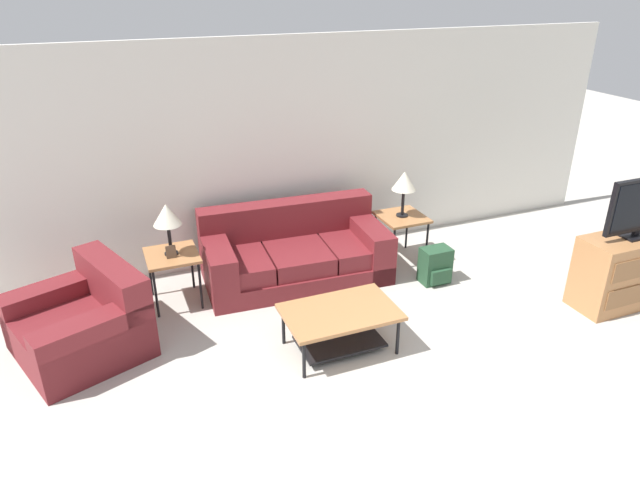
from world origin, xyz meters
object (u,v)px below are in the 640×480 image
object	(u,v)px
armchair	(83,324)
side_table_right	(402,220)
coffee_table	(340,320)
tv_console	(626,270)
couch	(295,254)
table_lamp_left	(167,216)
side_table_left	(172,259)
backpack	(435,266)
table_lamp_right	(404,182)

from	to	relation	value
armchair	side_table_right	size ratio (longest dim) A/B	2.42
coffee_table	tv_console	world-z (taller)	tv_console
side_table_right	tv_console	world-z (taller)	tv_console
couch	table_lamp_left	size ratio (longest dim) A/B	3.79
side_table_right	side_table_left	bearing A→B (deg)	180.00
coffee_table	backpack	world-z (taller)	coffee_table
armchair	table_lamp_right	bearing A→B (deg)	8.70
table_lamp_left	backpack	size ratio (longest dim) A/B	1.33
couch	side_table_right	distance (m)	1.37
table_lamp_right	tv_console	world-z (taller)	table_lamp_right
table_lamp_left	tv_console	size ratio (longest dim) A/B	0.51
armchair	table_lamp_right	size ratio (longest dim) A/B	2.49
couch	side_table_right	size ratio (longest dim) A/B	3.68
couch	table_lamp_right	xyz separation A→B (m)	(1.35, -0.04, 0.71)
couch	backpack	bearing A→B (deg)	-26.20
couch	table_lamp_left	world-z (taller)	table_lamp_left
couch	armchair	world-z (taller)	couch
table_lamp_left	backpack	world-z (taller)	table_lamp_left
side_table_right	backpack	bearing A→B (deg)	-83.12
backpack	side_table_right	bearing A→B (deg)	96.88
table_lamp_left	side_table_right	bearing A→B (deg)	-0.00
armchair	tv_console	world-z (taller)	armchair
side_table_right	tv_console	size ratio (longest dim) A/B	0.52
coffee_table	side_table_left	xyz separation A→B (m)	(-1.27, 1.43, 0.20)
side_table_right	table_lamp_left	xyz separation A→B (m)	(-2.71, 0.00, 0.48)
side_table_right	table_lamp_left	bearing A→B (deg)	180.00
couch	side_table_left	xyz separation A→B (m)	(-1.36, -0.04, 0.22)
coffee_table	table_lamp_left	distance (m)	2.03
backpack	table_lamp_right	bearing A→B (deg)	96.88
armchair	backpack	xyz separation A→B (m)	(3.70, -0.11, -0.08)
table_lamp_left	table_lamp_right	size ratio (longest dim) A/B	1.00
table_lamp_left	table_lamp_right	bearing A→B (deg)	0.00
coffee_table	backpack	bearing A→B (deg)	26.71
side_table_right	backpack	xyz separation A→B (m)	(0.08, -0.66, -0.31)
side_table_right	table_lamp_right	world-z (taller)	table_lamp_right
armchair	table_lamp_left	xyz separation A→B (m)	(0.91, 0.55, 0.72)
table_lamp_right	backpack	distance (m)	1.04
side_table_left	tv_console	size ratio (longest dim) A/B	0.52
armchair	coffee_table	size ratio (longest dim) A/B	1.33
table_lamp_right	tv_console	size ratio (longest dim) A/B	0.51
couch	coffee_table	size ratio (longest dim) A/B	2.02
couch	armchair	distance (m)	2.35
table_lamp_left	tv_console	bearing A→B (deg)	-22.29
couch	tv_console	size ratio (longest dim) A/B	1.92
side_table_left	backpack	distance (m)	2.88
armchair	table_lamp_left	size ratio (longest dim) A/B	2.49
side_table_right	table_lamp_right	distance (m)	0.48
tv_console	backpack	xyz separation A→B (m)	(-1.58, 1.13, -0.18)
table_lamp_right	tv_console	distance (m)	2.52
couch	side_table_left	distance (m)	1.38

